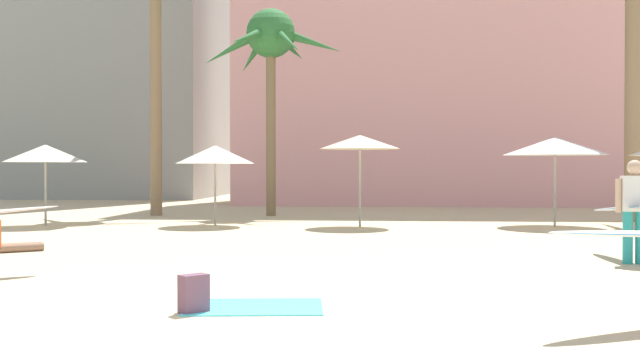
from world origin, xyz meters
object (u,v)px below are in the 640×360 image
(cafe_umbrella_2, at_px, (215,155))
(backpack, at_px, (193,294))
(palm_tree_far_left, at_px, (271,45))
(beach_towel, at_px, (255,307))
(cafe_umbrella_0, at_px, (555,146))
(cafe_umbrella_4, at_px, (45,153))
(person_mid_center, at_px, (4,236))
(cafe_umbrella_1, at_px, (360,142))
(person_far_left, at_px, (632,207))

(cafe_umbrella_2, bearing_deg, backpack, -78.54)
(palm_tree_far_left, xyz_separation_m, beach_towel, (2.15, -15.99, -5.62))
(cafe_umbrella_0, relative_size, cafe_umbrella_4, 1.25)
(palm_tree_far_left, relative_size, backpack, 16.22)
(backpack, height_order, person_mid_center, person_mid_center)
(palm_tree_far_left, distance_m, cafe_umbrella_2, 5.77)
(cafe_umbrella_2, bearing_deg, cafe_umbrella_4, -174.42)
(backpack, xyz_separation_m, person_mid_center, (-4.95, 5.40, 0.10))
(cafe_umbrella_0, height_order, person_mid_center, cafe_umbrella_0)
(cafe_umbrella_4, distance_m, beach_towel, 13.68)
(cafe_umbrella_2, bearing_deg, cafe_umbrella_0, 2.95)
(palm_tree_far_left, height_order, beach_towel, palm_tree_far_left)
(person_mid_center, bearing_deg, beach_towel, -78.39)
(backpack, bearing_deg, cafe_umbrella_2, -32.56)
(cafe_umbrella_2, bearing_deg, palm_tree_far_left, 78.36)
(cafe_umbrella_1, relative_size, person_far_left, 0.82)
(person_far_left, bearing_deg, beach_towel, 130.02)
(backpack, relative_size, person_far_left, 0.14)
(beach_towel, bearing_deg, person_mid_center, 137.84)
(palm_tree_far_left, xyz_separation_m, person_far_left, (7.72, -11.61, -4.71))
(person_far_left, height_order, person_mid_center, person_far_left)
(cafe_umbrella_1, distance_m, person_far_left, 8.70)
(cafe_umbrella_1, xyz_separation_m, cafe_umbrella_2, (-3.94, 0.06, -0.33))
(cafe_umbrella_2, xyz_separation_m, beach_towel, (3.05, -11.64, -1.93))
(cafe_umbrella_4, height_order, beach_towel, cafe_umbrella_4)
(cafe_umbrella_1, bearing_deg, backpack, -97.17)
(cafe_umbrella_0, xyz_separation_m, person_far_left, (-0.55, -7.74, -1.24))
(cafe_umbrella_0, relative_size, person_far_left, 0.92)
(cafe_umbrella_1, bearing_deg, cafe_umbrella_4, -177.38)
(palm_tree_far_left, relative_size, person_far_left, 2.27)
(cafe_umbrella_1, height_order, person_mid_center, cafe_umbrella_1)
(palm_tree_far_left, bearing_deg, person_mid_center, -107.32)
(cafe_umbrella_2, distance_m, person_far_left, 11.32)
(palm_tree_far_left, bearing_deg, cafe_umbrella_4, -138.78)
(cafe_umbrella_4, bearing_deg, cafe_umbrella_1, 2.62)
(cafe_umbrella_4, xyz_separation_m, person_far_left, (13.19, -6.82, -1.05))
(palm_tree_far_left, relative_size, cafe_umbrella_2, 3.11)
(cafe_umbrella_2, distance_m, backpack, 12.37)
(cafe_umbrella_1, bearing_deg, cafe_umbrella_0, 5.79)
(cafe_umbrella_4, xyz_separation_m, backpack, (7.01, -11.56, -1.77))
(cafe_umbrella_2, relative_size, cafe_umbrella_4, 0.99)
(cafe_umbrella_0, bearing_deg, cafe_umbrella_4, -176.17)
(palm_tree_far_left, distance_m, beach_towel, 17.08)
(backpack, bearing_deg, cafe_umbrella_0, -72.35)
(cafe_umbrella_2, xyz_separation_m, person_far_left, (8.62, -7.27, -1.02))
(person_far_left, bearing_deg, backpack, 129.35)
(backpack, xyz_separation_m, person_far_left, (6.18, 4.74, 0.72))
(palm_tree_far_left, bearing_deg, cafe_umbrella_0, -25.08)
(palm_tree_far_left, height_order, person_mid_center, palm_tree_far_left)
(cafe_umbrella_1, bearing_deg, palm_tree_far_left, 124.67)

